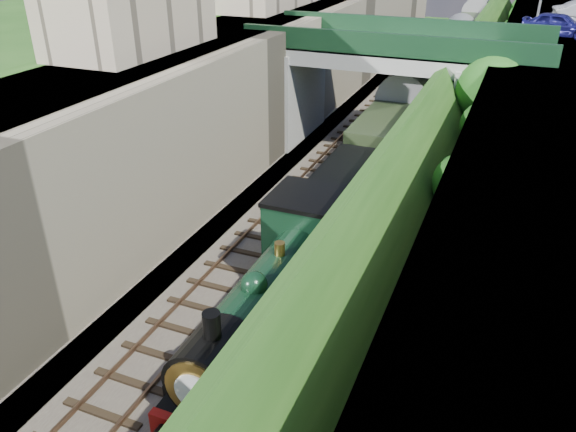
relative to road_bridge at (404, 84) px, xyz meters
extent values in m
cube|color=#473F38|center=(-0.94, -4.00, -3.98)|extent=(10.00, 90.00, 0.20)
cube|color=#756B56|center=(-6.44, -4.00, -0.58)|extent=(1.00, 90.00, 7.00)
cube|color=#262628|center=(-9.94, -4.00, -0.58)|extent=(6.00, 90.00, 7.00)
cube|color=#262628|center=(8.56, -4.00, -0.95)|extent=(8.00, 90.00, 6.25)
cube|color=#1E4714|center=(4.06, -4.00, -1.38)|extent=(4.02, 90.00, 6.36)
sphere|color=#194C14|center=(3.55, -21.97, -2.00)|extent=(1.74, 1.74, 1.74)
sphere|color=#194C14|center=(3.66, -18.79, -1.82)|extent=(1.79, 1.79, 1.79)
sphere|color=#194C14|center=(3.71, -15.29, -1.74)|extent=(1.79, 1.79, 1.79)
sphere|color=#194C14|center=(4.84, -12.98, 0.10)|extent=(2.15, 2.15, 2.15)
sphere|color=#194C14|center=(4.25, -10.04, -0.86)|extent=(1.59, 1.59, 1.59)
sphere|color=#194C14|center=(4.93, -6.68, 0.25)|extent=(2.11, 2.11, 2.11)
sphere|color=#194C14|center=(3.21, -4.69, -2.56)|extent=(1.67, 1.67, 1.67)
sphere|color=#194C14|center=(5.32, -0.61, 0.87)|extent=(1.52, 1.52, 1.52)
sphere|color=#194C14|center=(5.24, 2.84, 0.75)|extent=(1.93, 1.93, 1.93)
sphere|color=#194C14|center=(2.67, 5.02, -3.44)|extent=(1.89, 1.89, 1.89)
sphere|color=#194C14|center=(5.29, 7.30, 0.83)|extent=(1.58, 1.58, 1.58)
sphere|color=#194C14|center=(4.30, 10.98, -0.78)|extent=(1.68, 1.68, 1.68)
sphere|color=#194C14|center=(4.85, 14.30, 0.12)|extent=(2.15, 2.15, 2.15)
sphere|color=#194C14|center=(5.02, 17.43, 0.40)|extent=(2.36, 2.36, 2.36)
sphere|color=#194C14|center=(2.80, 19.70, -3.21)|extent=(1.48, 1.48, 1.48)
sphere|color=#194C14|center=(4.19, 23.15, -0.96)|extent=(1.22, 1.22, 1.22)
sphere|color=#194C14|center=(5.15, 25.97, 0.61)|extent=(2.22, 2.22, 2.22)
sphere|color=#194C14|center=(3.98, 28.71, -1.30)|extent=(2.19, 2.19, 2.19)
sphere|color=#194C14|center=(5.01, 32.90, 0.37)|extent=(2.27, 2.27, 2.27)
sphere|color=#194C14|center=(4.12, 34.99, -1.07)|extent=(1.47, 1.47, 1.47)
sphere|color=#194C14|center=(3.35, 38.87, -2.33)|extent=(1.64, 1.64, 1.64)
sphere|color=#194C14|center=(3.98, 41.36, -1.29)|extent=(2.39, 2.39, 2.39)
cube|color=black|center=(-2.94, -4.00, -3.84)|extent=(2.50, 90.00, 0.07)
cube|color=brown|center=(-3.66, -4.00, -3.75)|extent=(0.08, 90.00, 0.14)
cube|color=brown|center=(-2.23, -4.00, -3.75)|extent=(0.08, 90.00, 0.14)
cube|color=black|center=(0.26, -4.00, -3.84)|extent=(2.50, 90.00, 0.07)
cube|color=brown|center=(-0.46, -4.00, -3.75)|extent=(0.08, 90.00, 0.14)
cube|color=brown|center=(0.97, -4.00, -3.75)|extent=(0.08, 90.00, 0.14)
cube|color=gray|center=(-0.44, 0.00, 1.62)|extent=(16.00, 6.00, 0.90)
cube|color=#13361D|center=(-0.44, -2.85, 2.57)|extent=(16.00, 0.30, 1.20)
cube|color=#13361D|center=(-0.44, 2.85, 2.57)|extent=(16.00, 0.30, 1.20)
cube|color=gray|center=(-6.44, 0.00, -1.23)|extent=(1.40, 6.40, 5.70)
cube|color=gray|center=(4.26, 0.00, -1.23)|extent=(2.40, 6.40, 5.70)
cube|color=gray|center=(-10.44, -10.00, 4.92)|extent=(4.00, 8.00, 4.00)
cylinder|color=black|center=(4.86, -2.79, -1.88)|extent=(0.30, 0.30, 4.40)
sphere|color=#194C14|center=(4.86, -2.79, 0.72)|extent=(3.60, 3.60, 3.60)
sphere|color=#194C14|center=(5.36, -1.99, 0.12)|extent=(2.40, 2.40, 2.40)
imported|color=#141458|center=(7.53, 5.56, 2.86)|extent=(4.25, 2.36, 1.37)
cube|color=black|center=(0.26, -19.37, -3.58)|extent=(2.40, 8.40, 0.60)
cube|color=black|center=(0.26, -18.37, -3.03)|extent=(2.70, 10.00, 0.35)
cylinder|color=black|center=(0.26, -19.17, -1.73)|extent=(1.90, 5.60, 1.90)
cylinder|color=black|center=(0.26, -22.47, -1.73)|extent=(1.96, 1.80, 1.96)
cylinder|color=white|center=(0.26, -23.45, -1.73)|extent=(1.10, 0.05, 1.10)
cylinder|color=black|center=(0.26, -22.47, -0.53)|extent=(0.44, 0.44, 0.90)
sphere|color=black|center=(0.26, -20.17, -0.73)|extent=(0.76, 0.76, 0.76)
cylinder|color=#A57F33|center=(0.26, -18.37, -0.63)|extent=(0.32, 0.32, 0.50)
cube|color=black|center=(0.26, -15.57, -1.58)|extent=(2.75, 2.40, 2.80)
cube|color=black|center=(0.26, -15.57, -0.13)|extent=(2.85, 2.50, 0.15)
cube|color=black|center=(-0.99, -21.97, -3.23)|extent=(0.60, 1.40, 0.90)
cube|color=black|center=(1.51, -21.97, -3.23)|extent=(0.60, 1.40, 0.90)
cube|color=black|center=(0.26, -11.17, -3.63)|extent=(2.30, 6.00, 0.50)
cube|color=black|center=(0.26, -11.17, -3.38)|extent=(2.60, 6.00, 0.50)
cube|color=black|center=(0.26, -11.17, -2.18)|extent=(2.70, 6.00, 2.40)
cube|color=black|center=(0.26, -11.17, -0.93)|extent=(2.50, 5.60, 0.20)
cube|color=black|center=(0.26, 1.43, -3.68)|extent=(2.30, 17.00, 0.40)
cube|color=black|center=(0.26, 1.43, -3.43)|extent=(2.50, 17.00, 0.50)
cube|color=#222E19|center=(0.26, 1.43, -1.93)|extent=(2.80, 18.00, 2.70)
cube|color=slate|center=(0.26, 1.43, -0.43)|extent=(2.90, 18.00, 0.50)
cube|color=black|center=(0.26, 20.23, -3.68)|extent=(2.30, 17.00, 0.40)
cube|color=black|center=(0.26, 20.23, -3.43)|extent=(2.50, 17.00, 0.50)
cube|color=#222E19|center=(0.26, 20.23, -1.93)|extent=(2.80, 18.00, 2.70)
cube|color=slate|center=(0.26, 20.23, -0.43)|extent=(2.90, 18.00, 0.50)
cube|color=black|center=(0.26, 39.03, -3.68)|extent=(2.30, 17.00, 0.40)
cube|color=black|center=(0.26, 39.03, -3.43)|extent=(2.50, 17.00, 0.50)
cube|color=#222E19|center=(0.26, 39.03, -1.93)|extent=(2.80, 18.00, 2.70)
cube|color=slate|center=(0.26, 39.03, -0.43)|extent=(2.90, 18.00, 0.50)
camera|label=1|loc=(5.97, -31.58, 8.04)|focal=35.00mm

